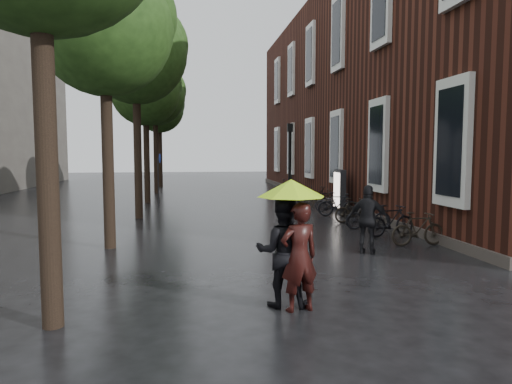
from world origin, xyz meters
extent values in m
plane|color=black|center=(0.00, 0.00, 0.00)|extent=(120.00, 120.00, 0.00)
cube|color=#38160F|center=(10.50, 19.50, 6.00)|extent=(10.00, 33.00, 12.00)
cube|color=silver|center=(5.45, 5.50, 3.00)|extent=(0.25, 1.60, 3.60)
cube|color=black|center=(5.35, 5.50, 3.00)|extent=(0.10, 1.20, 3.00)
cube|color=silver|center=(5.45, 10.50, 3.00)|extent=(0.25, 1.60, 3.60)
cube|color=black|center=(5.35, 10.50, 3.00)|extent=(0.10, 1.20, 3.00)
cube|color=silver|center=(5.45, 15.50, 3.00)|extent=(0.25, 1.60, 3.60)
cube|color=black|center=(5.35, 15.50, 3.00)|extent=(0.10, 1.20, 3.00)
cube|color=silver|center=(5.45, 15.50, 8.50)|extent=(0.25, 1.60, 3.60)
cube|color=black|center=(5.35, 15.50, 8.50)|extent=(0.10, 1.20, 3.00)
cube|color=silver|center=(5.45, 20.50, 3.00)|extent=(0.25, 1.60, 3.60)
cube|color=black|center=(5.35, 20.50, 3.00)|extent=(0.10, 1.20, 3.00)
cube|color=silver|center=(5.45, 20.50, 8.50)|extent=(0.25, 1.60, 3.60)
cube|color=black|center=(5.35, 20.50, 8.50)|extent=(0.10, 1.20, 3.00)
cube|color=silver|center=(5.45, 25.50, 3.00)|extent=(0.25, 1.60, 3.60)
cube|color=black|center=(5.35, 25.50, 3.00)|extent=(0.10, 1.20, 3.00)
cube|color=silver|center=(5.45, 25.50, 8.50)|extent=(0.25, 1.60, 3.60)
cube|color=black|center=(5.35, 25.50, 8.50)|extent=(0.10, 1.20, 3.00)
cube|color=silver|center=(5.45, 30.50, 3.00)|extent=(0.25, 1.60, 3.60)
cube|color=black|center=(5.35, 30.50, 3.00)|extent=(0.10, 1.20, 3.00)
cube|color=silver|center=(5.45, 30.50, 8.50)|extent=(0.25, 1.60, 3.60)
cube|color=black|center=(5.35, 30.50, 8.50)|extent=(0.10, 1.20, 3.00)
cube|color=#3F3833|center=(5.60, 19.50, 0.15)|extent=(0.40, 33.00, 0.30)
cylinder|color=black|center=(-4.00, 1.00, 2.34)|extent=(0.32, 0.32, 4.68)
cylinder|color=black|center=(-4.10, 7.00, 2.25)|extent=(0.32, 0.32, 4.51)
cylinder|color=black|center=(-3.90, 13.00, 2.48)|extent=(0.32, 0.32, 4.95)
cylinder|color=black|center=(-4.05, 19.00, 2.20)|extent=(0.32, 0.32, 4.40)
cylinder|color=black|center=(-3.95, 25.00, 2.39)|extent=(0.32, 0.32, 4.79)
cylinder|color=black|center=(-4.00, 31.00, 2.28)|extent=(0.32, 0.32, 4.57)
imported|color=black|center=(-0.04, 1.13, 0.94)|extent=(0.77, 0.59, 1.88)
imported|color=black|center=(-0.27, 1.43, 0.97)|extent=(1.05, 0.88, 1.94)
cylinder|color=black|center=(-0.15, 1.30, 1.35)|extent=(0.02, 0.02, 1.51)
cone|color=#BDFF1A|center=(-0.15, 1.30, 2.10)|extent=(1.19, 1.19, 0.30)
cylinder|color=black|center=(-0.15, 1.30, 2.29)|extent=(0.02, 0.02, 0.08)
imported|color=black|center=(2.87, 5.19, 0.92)|extent=(1.16, 0.96, 1.85)
imported|color=black|center=(4.73, 5.98, 0.50)|extent=(1.67, 0.52, 1.00)
imported|color=black|center=(4.58, 7.46, 0.52)|extent=(1.81, 0.83, 1.05)
imported|color=black|center=(4.41, 8.90, 0.48)|extent=(1.65, 0.68, 0.96)
imported|color=black|center=(4.50, 10.50, 0.49)|extent=(1.66, 0.61, 0.98)
imported|color=black|center=(4.46, 12.29, 0.52)|extent=(1.79, 0.85, 1.04)
imported|color=black|center=(4.73, 13.79, 0.43)|extent=(1.72, 0.83, 0.87)
imported|color=black|center=(4.49, 15.14, 0.47)|extent=(1.81, 0.68, 0.94)
imported|color=black|center=(4.74, 17.01, 0.47)|extent=(1.82, 0.76, 0.93)
imported|color=black|center=(4.55, 18.48, 0.44)|extent=(1.75, 0.85, 0.88)
imported|color=black|center=(4.52, 19.88, 0.46)|extent=(1.58, 0.64, 0.92)
imported|color=black|center=(4.51, 21.37, 0.47)|extent=(1.81, 0.72, 0.93)
imported|color=black|center=(4.66, 23.10, 0.49)|extent=(1.67, 0.61, 0.98)
cube|color=black|center=(4.99, 13.64, 0.97)|extent=(0.27, 1.29, 1.95)
cube|color=white|center=(4.85, 13.64, 1.02)|extent=(0.04, 1.08, 1.60)
cylinder|color=black|center=(1.96, 10.69, 1.78)|extent=(0.11, 0.11, 3.57)
cube|color=black|center=(1.96, 10.69, 3.66)|extent=(0.20, 0.20, 0.31)
sphere|color=#FFE5B2|center=(1.96, 10.69, 3.66)|extent=(0.16, 0.16, 0.16)
cylinder|color=#262628|center=(-3.38, 17.64, 1.21)|extent=(0.06, 0.06, 2.43)
cylinder|color=#0E279C|center=(-3.28, 17.64, 2.43)|extent=(0.03, 0.49, 0.49)
camera|label=1|loc=(-1.91, -6.29, 2.70)|focal=32.00mm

